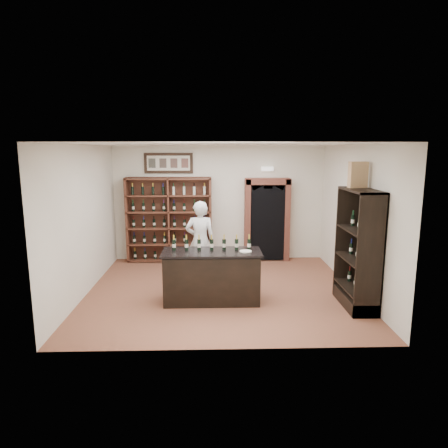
{
  "coord_description": "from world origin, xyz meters",
  "views": [
    {
      "loc": [
        -0.19,
        -7.93,
        2.9
      ],
      "look_at": [
        0.06,
        0.3,
        1.35
      ],
      "focal_mm": 32.0,
      "sensor_mm": 36.0,
      "label": 1
    }
  ],
  "objects_px": {
    "counter_bottle_0": "(174,245)",
    "shopkeeper": "(200,241)",
    "wine_shelf": "(169,220)",
    "tasting_counter": "(212,277)",
    "wine_crate": "(358,175)",
    "side_cabinet": "(359,267)"
  },
  "relations": [
    {
      "from": "counter_bottle_0",
      "to": "wine_crate",
      "type": "distance_m",
      "value": 3.68
    },
    {
      "from": "wine_crate",
      "to": "tasting_counter",
      "type": "bearing_deg",
      "value": 172.66
    },
    {
      "from": "wine_shelf",
      "to": "shopkeeper",
      "type": "height_order",
      "value": "wine_shelf"
    },
    {
      "from": "side_cabinet",
      "to": "wine_crate",
      "type": "height_order",
      "value": "wine_crate"
    },
    {
      "from": "tasting_counter",
      "to": "counter_bottle_0",
      "type": "distance_m",
      "value": 0.95
    },
    {
      "from": "counter_bottle_0",
      "to": "shopkeeper",
      "type": "distance_m",
      "value": 1.29
    },
    {
      "from": "tasting_counter",
      "to": "side_cabinet",
      "type": "relative_size",
      "value": 0.85
    },
    {
      "from": "counter_bottle_0",
      "to": "shopkeeper",
      "type": "xyz_separation_m",
      "value": [
        0.47,
        1.19,
        -0.21
      ]
    },
    {
      "from": "shopkeeper",
      "to": "counter_bottle_0",
      "type": "bearing_deg",
      "value": 68.61
    },
    {
      "from": "wine_shelf",
      "to": "counter_bottle_0",
      "type": "xyz_separation_m",
      "value": [
        0.38,
        -2.83,
        0.01
      ]
    },
    {
      "from": "tasting_counter",
      "to": "side_cabinet",
      "type": "bearing_deg",
      "value": -6.28
    },
    {
      "from": "tasting_counter",
      "to": "wine_crate",
      "type": "bearing_deg",
      "value": -0.51
    },
    {
      "from": "side_cabinet",
      "to": "wine_crate",
      "type": "relative_size",
      "value": 4.59
    },
    {
      "from": "wine_shelf",
      "to": "tasting_counter",
      "type": "xyz_separation_m",
      "value": [
        1.1,
        -2.93,
        -0.61
      ]
    },
    {
      "from": "wine_crate",
      "to": "wine_shelf",
      "type": "bearing_deg",
      "value": 135.34
    },
    {
      "from": "counter_bottle_0",
      "to": "wine_crate",
      "type": "height_order",
      "value": "wine_crate"
    },
    {
      "from": "counter_bottle_0",
      "to": "side_cabinet",
      "type": "height_order",
      "value": "side_cabinet"
    },
    {
      "from": "wine_shelf",
      "to": "tasting_counter",
      "type": "bearing_deg",
      "value": -69.44
    },
    {
      "from": "wine_crate",
      "to": "side_cabinet",
      "type": "bearing_deg",
      "value": -93.12
    },
    {
      "from": "shopkeeper",
      "to": "wine_shelf",
      "type": "bearing_deg",
      "value": -62.69
    },
    {
      "from": "tasting_counter",
      "to": "counter_bottle_0",
      "type": "height_order",
      "value": "counter_bottle_0"
    },
    {
      "from": "shopkeeper",
      "to": "wine_crate",
      "type": "distance_m",
      "value": 3.58
    }
  ]
}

